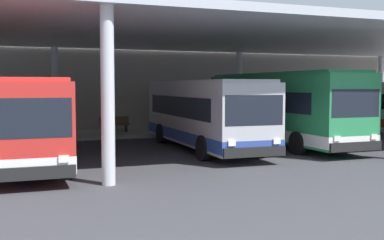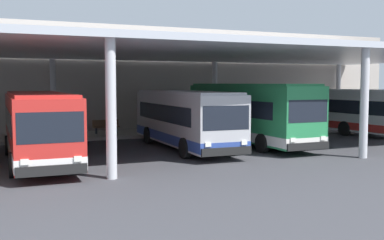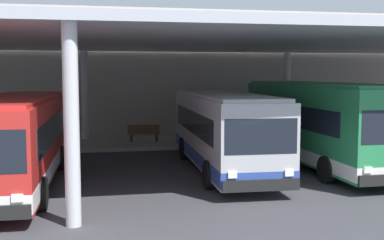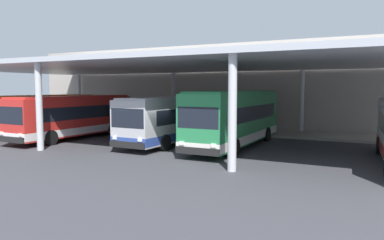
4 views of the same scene
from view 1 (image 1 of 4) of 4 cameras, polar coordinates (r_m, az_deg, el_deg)
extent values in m
plane|color=#3D3D42|center=(19.03, 7.23, -4.83)|extent=(200.00, 200.00, 0.00)
cube|color=#A39E93|center=(29.80, -3.56, -1.43)|extent=(42.00, 4.50, 0.18)
cube|color=#ADA399|center=(32.80, -5.31, 5.80)|extent=(48.00, 1.60, 7.88)
cube|color=silver|center=(23.91, 0.98, 9.98)|extent=(40.00, 17.00, 0.30)
cylinder|color=silver|center=(14.31, -9.93, 2.79)|extent=(0.40, 0.40, 5.25)
cylinder|color=silver|center=(30.17, -15.87, 3.32)|extent=(0.40, 0.40, 5.25)
cylinder|color=silver|center=(33.63, 5.59, 3.51)|extent=(0.40, 0.40, 5.25)
cylinder|color=silver|center=(40.69, 21.33, 3.34)|extent=(0.40, 0.40, 5.25)
cube|color=red|center=(18.98, -19.12, 0.12)|extent=(2.68, 10.44, 2.70)
cube|color=white|center=(19.07, -19.05, -2.88)|extent=(2.70, 10.46, 0.50)
cube|color=black|center=(19.11, -19.15, 1.05)|extent=(2.69, 8.57, 0.90)
cube|color=black|center=(13.82, -18.76, 0.20)|extent=(2.30, 0.16, 1.10)
cube|color=black|center=(13.90, -18.61, -6.00)|extent=(2.45, 0.20, 0.36)
cube|color=red|center=(18.94, -19.22, 4.38)|extent=(2.47, 10.02, 0.12)
cube|color=yellow|center=(13.82, -18.84, 3.60)|extent=(1.75, 0.15, 0.28)
cube|color=white|center=(13.91, -14.92, -4.46)|extent=(0.28, 0.08, 0.20)
cylinder|color=black|center=(15.97, -14.39, -4.81)|extent=(0.30, 1.00, 1.00)
cylinder|color=black|center=(21.98, -15.99, -2.45)|extent=(0.30, 1.00, 1.00)
cube|color=#B7B7BC|center=(22.23, 1.35, 0.88)|extent=(2.83, 10.47, 2.70)
cube|color=#2D4799|center=(22.31, 1.35, -1.68)|extent=(2.85, 10.49, 0.50)
cube|color=black|center=(22.35, 1.22, 1.67)|extent=(2.81, 8.60, 0.90)
cube|color=black|center=(17.49, 7.32, 1.15)|extent=(2.30, 0.19, 1.10)
cube|color=black|center=(17.55, 7.41, -3.76)|extent=(2.45, 0.24, 0.36)
cube|color=silver|center=(22.20, 1.36, 4.52)|extent=(2.61, 10.05, 0.12)
cube|color=yellow|center=(17.50, 7.30, 3.83)|extent=(1.75, 0.17, 0.28)
cube|color=white|center=(17.13, 4.72, -2.76)|extent=(0.28, 0.09, 0.20)
cube|color=white|center=(17.94, 9.98, -2.50)|extent=(0.28, 0.09, 0.20)
cylinder|color=black|center=(18.90, 1.33, -3.33)|extent=(0.31, 1.01, 1.00)
cylinder|color=black|center=(19.89, 7.95, -3.00)|extent=(0.31, 1.01, 1.00)
cylinder|color=black|center=(24.65, -3.67, -1.61)|extent=(0.31, 1.01, 1.00)
cylinder|color=black|center=(25.42, 1.66, -1.43)|extent=(0.31, 1.01, 1.00)
cube|color=#28844C|center=(24.46, 10.27, 1.58)|extent=(2.58, 11.22, 3.10)
cube|color=white|center=(24.54, 10.24, -1.22)|extent=(2.60, 11.24, 0.50)
cube|color=black|center=(24.58, 10.10, 2.29)|extent=(2.60, 9.20, 0.90)
cube|color=black|center=(19.95, 18.71, 1.89)|extent=(2.30, 0.14, 1.10)
cube|color=black|center=(20.01, 18.77, -2.99)|extent=(2.45, 0.18, 0.36)
cube|color=#2A8B50|center=(24.45, 10.32, 5.35)|extent=(2.37, 10.77, 0.12)
cube|color=yellow|center=(19.97, 18.72, 4.82)|extent=(1.75, 0.13, 0.28)
cube|color=white|center=(19.41, 16.74, -2.11)|extent=(0.28, 0.08, 0.20)
cube|color=white|center=(20.57, 20.68, -1.87)|extent=(0.28, 0.08, 0.20)
cylinder|color=black|center=(21.00, 12.37, -2.68)|extent=(0.29, 1.00, 1.00)
cylinder|color=black|center=(22.45, 17.58, -2.35)|extent=(0.29, 1.00, 1.00)
cylinder|color=black|center=(26.66, 4.50, -1.19)|extent=(0.29, 1.00, 1.00)
cylinder|color=black|center=(27.82, 9.04, -1.01)|extent=(0.29, 1.00, 1.00)
cube|color=brown|center=(29.01, -9.13, -0.55)|extent=(1.80, 0.44, 0.08)
cube|color=brown|center=(29.18, -9.22, -0.03)|extent=(1.80, 0.06, 0.44)
cube|color=#2D2D33|center=(28.89, -10.49, -1.03)|extent=(0.10, 0.36, 0.45)
cube|color=#2D2D33|center=(29.18, -7.78, -0.95)|extent=(0.10, 0.36, 0.45)
cylinder|color=#236638|center=(29.61, -4.48, -0.42)|extent=(0.48, 0.48, 0.90)
cylinder|color=black|center=(29.58, -4.49, 0.53)|extent=(0.52, 0.52, 0.08)
camera|label=2|loc=(3.65, -175.83, 6.76)|focal=44.09mm
camera|label=3|loc=(3.79, 49.67, 18.64)|focal=45.73mm
camera|label=4|loc=(21.08, 72.82, 3.46)|focal=34.48mm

